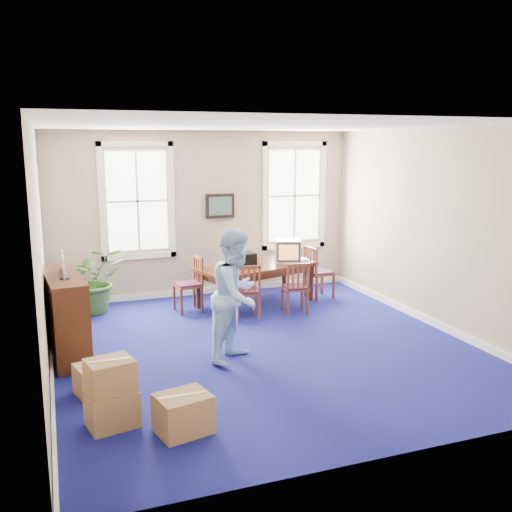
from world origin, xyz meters
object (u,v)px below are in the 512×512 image
object	(u,v)px
conference_table	(256,284)
credenza	(65,313)
potted_plant	(94,280)
chair_near_left	(247,291)
crt_tv	(288,251)
cardboard_boxes	(129,385)
man	(236,295)

from	to	relation	value
conference_table	credenza	size ratio (longest dim) A/B	1.38
conference_table	credenza	xyz separation A→B (m)	(-3.43, -1.53, 0.25)
credenza	potted_plant	world-z (taller)	credenza
conference_table	chair_near_left	world-z (taller)	chair_near_left
crt_tv	potted_plant	world-z (taller)	potted_plant
cardboard_boxes	conference_table	bearing A→B (deg)	52.79
crt_tv	cardboard_boxes	xyz separation A→B (m)	(-3.51, -3.82, -0.58)
man	credenza	bearing A→B (deg)	112.08
conference_table	potted_plant	size ratio (longest dim) A/B	1.86
crt_tv	man	xyz separation A→B (m)	(-1.86, -2.54, -0.04)
chair_near_left	man	world-z (taller)	man
crt_tv	cardboard_boxes	distance (m)	5.22
crt_tv	man	world-z (taller)	man
credenza	potted_plant	distance (m)	2.10
man	credenza	distance (m)	2.44
man	cardboard_boxes	size ratio (longest dim) A/B	1.35
potted_plant	cardboard_boxes	size ratio (longest dim) A/B	0.87
cardboard_boxes	man	bearing A→B (deg)	37.63
chair_near_left	potted_plant	world-z (taller)	potted_plant
man	conference_table	bearing A→B (deg)	19.64
crt_tv	credenza	size ratio (longest dim) A/B	0.32
conference_table	crt_tv	world-z (taller)	crt_tv
potted_plant	cardboard_boxes	xyz separation A→B (m)	(0.01, -4.27, -0.20)
credenza	man	bearing A→B (deg)	-28.90
conference_table	cardboard_boxes	xyz separation A→B (m)	(-2.86, -3.77, 0.01)
credenza	chair_near_left	bearing A→B (deg)	9.07
conference_table	potted_plant	xyz separation A→B (m)	(-2.87, 0.50, 0.22)
cardboard_boxes	chair_near_left	bearing A→B (deg)	51.37
crt_tv	credenza	world-z (taller)	credenza
potted_plant	man	bearing A→B (deg)	-60.85
conference_table	crt_tv	size ratio (longest dim) A/B	4.32
potted_plant	cardboard_boxes	distance (m)	4.27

